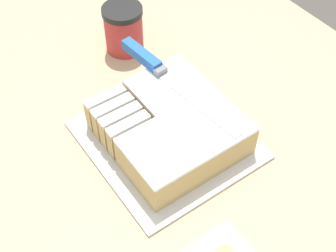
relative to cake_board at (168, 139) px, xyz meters
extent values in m
cube|color=tan|center=(-0.04, 0.00, -0.45)|extent=(1.40, 1.10, 0.89)
cube|color=silver|center=(0.00, 0.00, 0.00)|extent=(0.32, 0.29, 0.01)
cube|color=tan|center=(0.00, 0.05, 0.04)|extent=(0.26, 0.14, 0.07)
cube|color=white|center=(0.00, 0.05, 0.07)|extent=(0.26, 0.14, 0.01)
cube|color=tan|center=(0.06, -0.07, 0.04)|extent=(0.13, 0.09, 0.07)
cube|color=white|center=(0.06, -0.07, 0.07)|extent=(0.13, 0.09, 0.01)
cube|color=tan|center=(-0.11, -0.07, 0.04)|extent=(0.02, 0.09, 0.07)
cube|color=white|center=(-0.11, -0.07, 0.07)|extent=(0.02, 0.09, 0.01)
cube|color=tan|center=(-0.08, -0.07, 0.04)|extent=(0.02, 0.09, 0.07)
cube|color=white|center=(-0.08, -0.07, 0.07)|extent=(0.02, 0.09, 0.01)
cube|color=tan|center=(-0.05, -0.07, 0.04)|extent=(0.02, 0.09, 0.07)
cube|color=white|center=(-0.05, -0.07, 0.07)|extent=(0.02, 0.09, 0.01)
cube|color=tan|center=(-0.02, -0.07, 0.04)|extent=(0.02, 0.09, 0.07)
cube|color=white|center=(-0.02, -0.07, 0.07)|extent=(0.02, 0.09, 0.01)
cube|color=silver|center=(0.01, 0.06, 0.08)|extent=(0.23, 0.05, 0.00)
cube|color=slate|center=(-0.10, 0.05, 0.08)|extent=(0.02, 0.03, 0.02)
cube|color=#1E59B2|center=(-0.16, 0.04, 0.09)|extent=(0.11, 0.03, 0.02)
cylinder|color=#B23333|center=(-0.29, 0.08, 0.05)|extent=(0.09, 0.09, 0.10)
cylinder|color=black|center=(-0.29, 0.08, 0.10)|extent=(0.09, 0.09, 0.01)
camera|label=1|loc=(0.48, -0.34, 0.73)|focal=50.00mm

